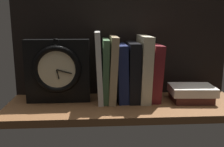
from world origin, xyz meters
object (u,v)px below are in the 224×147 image
at_px(book_maroon_dawkins, 154,72).
at_px(book_stack_side, 191,93).
at_px(book_cream_twain, 144,68).
at_px(framed_clock, 58,71).
at_px(book_navy_bierce, 122,72).
at_px(book_white_catcher, 99,67).
at_px(book_black_skeptic, 133,71).
at_px(book_tan_shortstories, 113,69).
at_px(book_green_romantic, 105,70).

bearing_deg(book_maroon_dawkins, book_stack_side, -13.75).
xyz_separation_m(book_cream_twain, framed_clock, (-0.31, -0.01, -0.00)).
distance_m(book_maroon_dawkins, framed_clock, 0.35).
xyz_separation_m(book_navy_bierce, framed_clock, (-0.23, -0.01, 0.01)).
height_order(book_white_catcher, book_black_skeptic, book_white_catcher).
distance_m(book_cream_twain, framed_clock, 0.31).
bearing_deg(book_navy_bierce, book_stack_side, -7.34).
xyz_separation_m(book_white_catcher, book_cream_twain, (0.17, 0.00, -0.01)).
distance_m(book_navy_bierce, framed_clock, 0.23).
relative_size(book_tan_shortstories, book_stack_side, 1.43).
relative_size(book_green_romantic, book_tan_shortstories, 0.96).
height_order(book_white_catcher, book_cream_twain, book_white_catcher).
xyz_separation_m(book_black_skeptic, framed_clock, (-0.27, -0.01, 0.01)).
relative_size(book_cream_twain, book_maroon_dawkins, 1.15).
height_order(book_white_catcher, book_tan_shortstories, book_white_catcher).
bearing_deg(book_white_catcher, framed_clock, -175.98).
height_order(book_green_romantic, book_stack_side, book_green_romantic).
relative_size(book_black_skeptic, book_cream_twain, 0.90).
height_order(book_green_romantic, book_tan_shortstories, book_tan_shortstories).
relative_size(book_tan_shortstories, book_black_skeptic, 1.10).
xyz_separation_m(book_black_skeptic, book_cream_twain, (0.04, 0.00, 0.01)).
relative_size(book_white_catcher, book_black_skeptic, 1.18).
distance_m(book_white_catcher, book_navy_bierce, 0.09).
bearing_deg(book_navy_bierce, book_tan_shortstories, -180.00).
distance_m(book_navy_bierce, book_black_skeptic, 0.04).
bearing_deg(book_white_catcher, book_green_romantic, 0.00).
xyz_separation_m(book_green_romantic, book_navy_bierce, (0.06, 0.00, -0.01)).
height_order(book_white_catcher, book_navy_bierce, book_white_catcher).
height_order(book_green_romantic, book_navy_bierce, book_green_romantic).
bearing_deg(book_tan_shortstories, framed_clock, -176.99).
height_order(framed_clock, book_stack_side, framed_clock).
distance_m(book_green_romantic, book_tan_shortstories, 0.03).
relative_size(book_black_skeptic, book_stack_side, 1.30).
bearing_deg(book_stack_side, book_black_skeptic, 171.30).
xyz_separation_m(book_navy_bierce, book_cream_twain, (0.08, 0.00, 0.02)).
xyz_separation_m(book_green_romantic, book_stack_side, (0.32, -0.03, -0.08)).
bearing_deg(book_navy_bierce, book_cream_twain, 0.00).
relative_size(book_cream_twain, book_stack_side, 1.44).
relative_size(book_maroon_dawkins, framed_clock, 0.89).
xyz_separation_m(book_white_catcher, book_green_romantic, (0.02, 0.00, -0.01)).
bearing_deg(book_tan_shortstories, book_black_skeptic, 0.00).
height_order(book_cream_twain, framed_clock, book_cream_twain).
bearing_deg(book_green_romantic, book_white_catcher, 180.00).
distance_m(book_white_catcher, book_black_skeptic, 0.13).
bearing_deg(book_black_skeptic, book_white_catcher, 180.00).
distance_m(book_white_catcher, book_green_romantic, 0.03).
distance_m(book_tan_shortstories, book_maroon_dawkins, 0.16).
bearing_deg(book_cream_twain, book_maroon_dawkins, 0.00).
bearing_deg(book_black_skeptic, book_green_romantic, 180.00).
bearing_deg(book_tan_shortstories, book_navy_bierce, 0.00).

